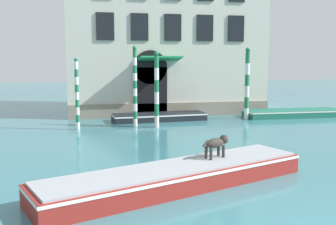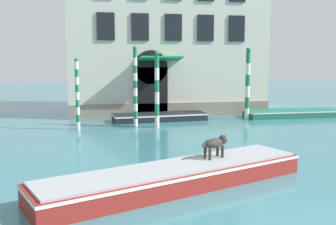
{
  "view_description": "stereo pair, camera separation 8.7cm",
  "coord_description": "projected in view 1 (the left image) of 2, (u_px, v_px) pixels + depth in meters",
  "views": [
    {
      "loc": [
        -5.15,
        -5.64,
        3.56
      ],
      "look_at": [
        -1.57,
        11.61,
        1.2
      ],
      "focal_mm": 42.0,
      "sensor_mm": 36.0,
      "label": 1
    },
    {
      "loc": [
        -5.06,
        -5.66,
        3.56
      ],
      "look_at": [
        -1.57,
        11.61,
        1.2
      ],
      "focal_mm": 42.0,
      "sensor_mm": 36.0,
      "label": 2
    }
  ],
  "objects": [
    {
      "name": "boat_moored_far",
      "position": [
        293.0,
        113.0,
        24.83
      ],
      "size": [
        6.26,
        1.99,
        0.44
      ],
      "rotation": [
        0.0,
        0.0,
        -0.02
      ],
      "color": "#1E6651",
      "rests_on": "ground_plane"
    },
    {
      "name": "dog_on_deck",
      "position": [
        217.0,
        143.0,
        11.85
      ],
      "size": [
        0.94,
        0.59,
        0.68
      ],
      "rotation": [
        0.0,
        0.0,
        0.46
      ],
      "color": "#332D28",
      "rests_on": "boat_foreground"
    },
    {
      "name": "mooring_pole_3",
      "position": [
        157.0,
        89.0,
        20.63
      ],
      "size": [
        0.24,
        0.24,
        4.01
      ],
      "color": "white",
      "rests_on": "ground_plane"
    },
    {
      "name": "mooring_pole_2",
      "position": [
        77.0,
        94.0,
        19.99
      ],
      "size": [
        0.2,
        0.2,
        3.67
      ],
      "color": "white",
      "rests_on": "ground_plane"
    },
    {
      "name": "boat_moored_near_palazzo",
      "position": [
        159.0,
        117.0,
        23.26
      ],
      "size": [
        5.63,
        2.11,
        0.42
      ],
      "rotation": [
        0.0,
        0.0,
        0.08
      ],
      "color": "black",
      "rests_on": "ground_plane"
    },
    {
      "name": "mooring_pole_0",
      "position": [
        135.0,
        86.0,
        21.03
      ],
      "size": [
        0.22,
        0.22,
        4.31
      ],
      "color": "white",
      "rests_on": "ground_plane"
    },
    {
      "name": "boat_foreground",
      "position": [
        178.0,
        176.0,
        11.04
      ],
      "size": [
        8.27,
        4.58,
        0.62
      ],
      "rotation": [
        0.0,
        0.0,
        0.37
      ],
      "color": "maroon",
      "rests_on": "ground_plane"
    },
    {
      "name": "mooring_pole_1",
      "position": [
        247.0,
        83.0,
        23.53
      ],
      "size": [
        0.28,
        0.28,
        4.3
      ],
      "color": "white",
      "rests_on": "ground_plane"
    }
  ]
}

